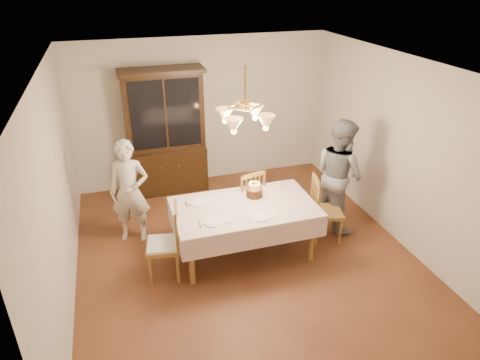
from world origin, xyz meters
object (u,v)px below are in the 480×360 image
object	(u,v)px
birthday_cake	(254,193)
elderly_woman	(130,192)
china_hutch	(166,134)
chair_far_side	(246,202)
dining_table	(244,211)

from	to	relation	value
birthday_cake	elderly_woman	bearing A→B (deg)	158.21
china_hutch	chair_far_side	distance (m)	1.97
chair_far_side	elderly_woman	size ratio (longest dim) A/B	0.65
china_hutch	chair_far_side	xyz separation A→B (m)	(0.92, -1.64, -0.60)
dining_table	elderly_woman	world-z (taller)	elderly_woman
dining_table	elderly_woman	bearing A→B (deg)	149.39
chair_far_side	elderly_woman	world-z (taller)	elderly_woman
chair_far_side	birthday_cake	size ratio (longest dim) A/B	3.33
dining_table	chair_far_side	bearing A→B (deg)	69.64
chair_far_side	birthday_cake	world-z (taller)	chair_far_side
dining_table	chair_far_side	size ratio (longest dim) A/B	1.90
china_hutch	chair_far_side	world-z (taller)	china_hutch
chair_far_side	elderly_woman	bearing A→B (deg)	172.02
dining_table	birthday_cake	size ratio (longest dim) A/B	6.33
birthday_cake	chair_far_side	bearing A→B (deg)	86.49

